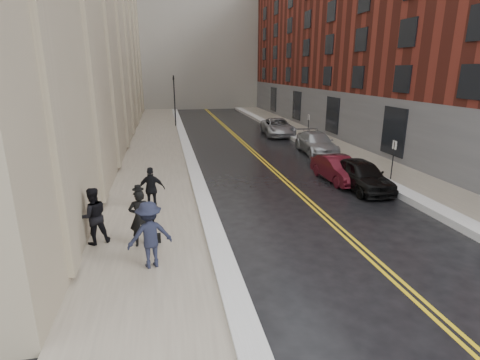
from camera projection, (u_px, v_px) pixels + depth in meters
name	position (u px, v px, depth m)	size (l,w,h in m)	color
ground	(303.00, 275.00, 10.90)	(160.00, 160.00, 0.00)	black
sidewalk_left	(155.00, 158.00, 25.07)	(4.00, 64.00, 0.15)	gray
sidewalk_right	(341.00, 150.00, 27.62)	(3.00, 64.00, 0.15)	gray
lane_stripe_a	(254.00, 154.00, 26.39)	(0.12, 64.00, 0.01)	gold
lane_stripe_b	(258.00, 154.00, 26.44)	(0.12, 64.00, 0.01)	gold
snow_ridge_left	(189.00, 155.00, 25.49)	(0.70, 60.80, 0.26)	silver
snow_ridge_right	(318.00, 150.00, 27.25)	(0.85, 60.80, 0.30)	silver
building_right	(402.00, 31.00, 33.28)	(14.00, 50.00, 18.00)	maroon
traffic_signal	(174.00, 97.00, 37.73)	(0.18, 0.15, 5.20)	black
parking_sign_near	(393.00, 157.00, 19.53)	(0.06, 0.35, 2.23)	black
parking_sign_far	(308.00, 125.00, 30.81)	(0.06, 0.35, 2.23)	black
car_black	(361.00, 175.00, 18.53)	(1.76, 4.38, 1.49)	black
car_maroon	(338.00, 169.00, 19.92)	(1.41, 4.04, 1.33)	#450C16
car_silver_near	(316.00, 143.00, 26.61)	(2.05, 5.05, 1.47)	#9DA0A5
car_silver_far	(278.00, 127.00, 33.85)	(2.50, 5.41, 1.50)	#A2A4AB
pedestrian_main	(140.00, 218.00, 12.15)	(0.71, 0.47, 1.95)	black
pedestrian_a	(93.00, 216.00, 12.32)	(0.94, 0.73, 1.94)	black
pedestrian_b	(150.00, 235.00, 10.84)	(1.30, 0.75, 2.01)	#1B1E30
pedestrian_c	(152.00, 189.00, 15.28)	(1.07, 0.45, 1.83)	black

